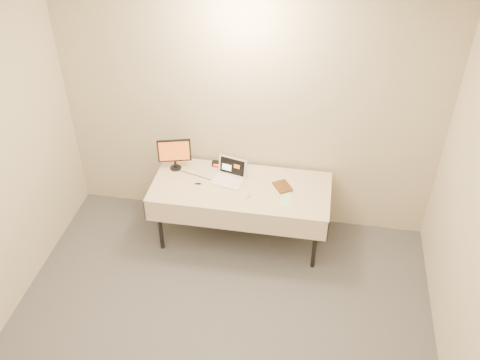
% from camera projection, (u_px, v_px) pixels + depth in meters
% --- Properties ---
extents(back_wall, '(4.00, 0.10, 2.70)m').
position_uv_depth(back_wall, '(248.00, 113.00, 5.54)').
color(back_wall, beige).
rests_on(back_wall, ground).
extents(table, '(1.86, 0.81, 0.74)m').
position_uv_depth(table, '(241.00, 191.00, 5.59)').
color(table, black).
rests_on(table, ground).
extents(laptop, '(0.36, 0.33, 0.22)m').
position_uv_depth(laptop, '(230.00, 175.00, 5.62)').
color(laptop, white).
rests_on(laptop, table).
extents(monitor, '(0.35, 0.15, 0.37)m').
position_uv_depth(monitor, '(174.00, 152.00, 5.68)').
color(monitor, black).
rests_on(monitor, table).
extents(book, '(0.14, 0.10, 0.20)m').
position_uv_depth(book, '(276.00, 181.00, 5.46)').
color(book, brown).
rests_on(book, table).
extents(alarm_clock, '(0.14, 0.06, 0.06)m').
position_uv_depth(alarm_clock, '(218.00, 164.00, 5.83)').
color(alarm_clock, black).
rests_on(alarm_clock, table).
extents(clicker, '(0.06, 0.09, 0.02)m').
position_uv_depth(clicker, '(248.00, 196.00, 5.41)').
color(clicker, '#BABABC').
rests_on(clicker, table).
extents(paper_form, '(0.14, 0.28, 0.00)m').
position_uv_depth(paper_form, '(286.00, 198.00, 5.40)').
color(paper_form, '#C1E8B8').
rests_on(paper_form, table).
extents(usb_dongle, '(0.06, 0.03, 0.01)m').
position_uv_depth(usb_dongle, '(198.00, 184.00, 5.58)').
color(usb_dongle, black).
rests_on(usb_dongle, table).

